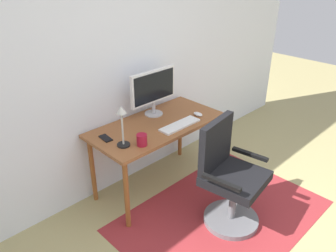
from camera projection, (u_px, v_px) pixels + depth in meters
wall_back at (95, 62)px, 2.92m from camera, size 6.00×0.10×2.60m
area_rug at (222, 215)px, 3.07m from camera, size 1.85×1.28×0.01m
desk at (157, 131)px, 3.20m from camera, size 1.30×0.63×0.71m
monitor at (153, 88)px, 3.23m from camera, size 0.54×0.18×0.45m
keyboard at (180, 125)px, 3.12m from camera, size 0.43×0.13×0.02m
computer_mouse at (198, 114)px, 3.31m from camera, size 0.06×0.10×0.03m
coffee_cup at (141, 140)px, 2.78m from camera, size 0.09×0.09×0.10m
cell_phone at (106, 138)px, 2.90m from camera, size 0.08×0.15×0.01m
desk_lamp at (122, 121)px, 2.70m from camera, size 0.11×0.11×0.36m
office_chair at (229, 181)px, 2.85m from camera, size 0.59×0.54×0.95m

